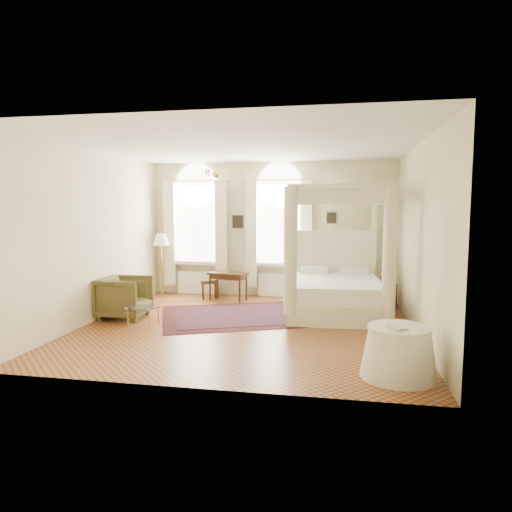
{
  "coord_description": "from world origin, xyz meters",
  "views": [
    {
      "loc": [
        1.66,
        -8.13,
        2.18
      ],
      "look_at": [
        0.09,
        0.4,
        1.27
      ],
      "focal_mm": 32.0,
      "sensor_mm": 36.0,
      "label": 1
    }
  ],
  "objects_px": {
    "nightstand": "(387,296)",
    "floor_lamp": "(161,243)",
    "coffee_table": "(143,309)",
    "canopy_bed": "(336,286)",
    "armchair": "(124,297)",
    "side_table": "(399,352)",
    "writing_desk": "(228,276)",
    "stool": "(209,283)"
  },
  "relations": [
    {
      "from": "nightstand",
      "to": "floor_lamp",
      "type": "xyz_separation_m",
      "value": [
        -5.4,
        0.46,
        1.06
      ]
    },
    {
      "from": "coffee_table",
      "to": "canopy_bed",
      "type": "bearing_deg",
      "value": 24.77
    },
    {
      "from": "armchair",
      "to": "side_table",
      "type": "bearing_deg",
      "value": -116.55
    },
    {
      "from": "canopy_bed",
      "to": "writing_desk",
      "type": "relative_size",
      "value": 2.67
    },
    {
      "from": "armchair",
      "to": "floor_lamp",
      "type": "distance_m",
      "value": 2.53
    },
    {
      "from": "floor_lamp",
      "to": "side_table",
      "type": "height_order",
      "value": "floor_lamp"
    },
    {
      "from": "nightstand",
      "to": "armchair",
      "type": "relative_size",
      "value": 0.59
    },
    {
      "from": "nightstand",
      "to": "canopy_bed",
      "type": "bearing_deg",
      "value": -143.63
    },
    {
      "from": "coffee_table",
      "to": "side_table",
      "type": "relative_size",
      "value": 0.6
    },
    {
      "from": "floor_lamp",
      "to": "nightstand",
      "type": "bearing_deg",
      "value": -4.88
    },
    {
      "from": "floor_lamp",
      "to": "canopy_bed",
      "type": "bearing_deg",
      "value": -16.48
    },
    {
      "from": "writing_desk",
      "to": "floor_lamp",
      "type": "relative_size",
      "value": 0.63
    },
    {
      "from": "nightstand",
      "to": "writing_desk",
      "type": "relative_size",
      "value": 0.55
    },
    {
      "from": "armchair",
      "to": "floor_lamp",
      "type": "relative_size",
      "value": 0.59
    },
    {
      "from": "nightstand",
      "to": "armchair",
      "type": "xyz_separation_m",
      "value": [
        -5.24,
        -1.89,
        0.15
      ]
    },
    {
      "from": "canopy_bed",
      "to": "stool",
      "type": "height_order",
      "value": "canopy_bed"
    },
    {
      "from": "canopy_bed",
      "to": "stool",
      "type": "relative_size",
      "value": 5.1
    },
    {
      "from": "writing_desk",
      "to": "side_table",
      "type": "distance_m",
      "value": 5.55
    },
    {
      "from": "coffee_table",
      "to": "floor_lamp",
      "type": "xyz_separation_m",
      "value": [
        -0.79,
        2.89,
        1.0
      ]
    },
    {
      "from": "writing_desk",
      "to": "coffee_table",
      "type": "relative_size",
      "value": 1.68
    },
    {
      "from": "armchair",
      "to": "nightstand",
      "type": "bearing_deg",
      "value": -71.45
    },
    {
      "from": "stool",
      "to": "side_table",
      "type": "distance_m",
      "value": 5.98
    },
    {
      "from": "writing_desk",
      "to": "floor_lamp",
      "type": "xyz_separation_m",
      "value": [
        -1.78,
        0.29,
        0.76
      ]
    },
    {
      "from": "canopy_bed",
      "to": "floor_lamp",
      "type": "height_order",
      "value": "canopy_bed"
    },
    {
      "from": "stool",
      "to": "floor_lamp",
      "type": "height_order",
      "value": "floor_lamp"
    },
    {
      "from": "canopy_bed",
      "to": "nightstand",
      "type": "bearing_deg",
      "value": 36.37
    },
    {
      "from": "writing_desk",
      "to": "side_table",
      "type": "relative_size",
      "value": 1.0
    },
    {
      "from": "canopy_bed",
      "to": "coffee_table",
      "type": "bearing_deg",
      "value": -155.23
    },
    {
      "from": "stool",
      "to": "side_table",
      "type": "bearing_deg",
      "value": -49.61
    },
    {
      "from": "canopy_bed",
      "to": "side_table",
      "type": "xyz_separation_m",
      "value": [
        0.84,
        -3.43,
        -0.27
      ]
    },
    {
      "from": "floor_lamp",
      "to": "side_table",
      "type": "relative_size",
      "value": 1.59
    },
    {
      "from": "writing_desk",
      "to": "armchair",
      "type": "bearing_deg",
      "value": -128.04
    },
    {
      "from": "canopy_bed",
      "to": "writing_desk",
      "type": "distance_m",
      "value": 2.71
    },
    {
      "from": "writing_desk",
      "to": "stool",
      "type": "xyz_separation_m",
      "value": [
        -0.51,
        0.14,
        -0.19
      ]
    },
    {
      "from": "coffee_table",
      "to": "floor_lamp",
      "type": "relative_size",
      "value": 0.37
    },
    {
      "from": "nightstand",
      "to": "coffee_table",
      "type": "distance_m",
      "value": 5.21
    },
    {
      "from": "floor_lamp",
      "to": "stool",
      "type": "bearing_deg",
      "value": -6.61
    },
    {
      "from": "canopy_bed",
      "to": "armchair",
      "type": "xyz_separation_m",
      "value": [
        -4.14,
        -1.08,
        -0.18
      ]
    },
    {
      "from": "coffee_table",
      "to": "side_table",
      "type": "xyz_separation_m",
      "value": [
        4.34,
        -1.81,
        -0.0
      ]
    },
    {
      "from": "canopy_bed",
      "to": "stool",
      "type": "distance_m",
      "value": 3.24
    },
    {
      "from": "coffee_table",
      "to": "armchair",
      "type": "bearing_deg",
      "value": 139.75
    },
    {
      "from": "canopy_bed",
      "to": "coffee_table",
      "type": "xyz_separation_m",
      "value": [
        -3.51,
        -1.62,
        -0.27
      ]
    }
  ]
}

